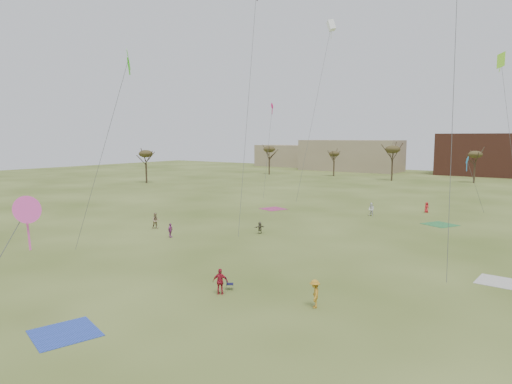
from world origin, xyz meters
The scene contains 18 objects.
ground centered at (0.00, 0.00, 0.00)m, with size 260.00×260.00×0.00m, color #3A4A17.
spectator_fore_a centered at (6.18, -0.95, 0.92)m, with size 1.08×0.45×1.85m, color #B41E33.
spectator_fore_b centered at (-14.83, 12.05, 0.96)m, with size 0.94×0.73×1.93m, color #9F8365.
spectator_fore_c centered at (-3.05, 17.04, 0.68)m, with size 1.27×0.40×1.37m, color brown.
flyer_mid_b centered at (12.71, 0.70, 0.92)m, with size 1.19×0.68×1.84m, color #BF8623.
spectator_mid_d centered at (-9.92, 9.72, 0.78)m, with size 0.92×0.38×1.57m, color #A64596.
spectator_mid_e centered at (2.93, 35.68, 0.91)m, with size 0.88×0.69×1.82m, color white.
flyer_far_b centered at (8.47, 43.05, 0.76)m, with size 0.75×0.49×1.53m, color red.
blanket_blue centered at (3.15, -10.88, 0.00)m, with size 3.36×3.36×0.03m, color #2A47B9.
blanket_cream centered at (21.69, 13.40, 0.00)m, with size 3.00×3.00×0.03m, color beige.
blanket_plum centered at (-11.57, 32.81, 0.00)m, with size 3.32×3.32×0.03m, color #A73368.
blanket_olive centered at (12.39, 34.53, 0.00)m, with size 3.43×3.43×0.03m, color #2D7D3F.
camp_chair_center centered at (6.09, 0.18, 0.26)m, with size 0.74×0.73×0.87m.
kites_aloft centered at (-0.58, 26.66, 22.94)m, with size 45.53×63.42×27.88m.
tree_line centered at (-2.85, 79.12, 7.09)m, with size 117.44×49.32×8.91m.
building_tan centered at (-35.00, 115.00, 5.00)m, with size 32.00×14.00×10.00m, color #937F60.
building_brick centered at (5.00, 120.00, 6.00)m, with size 26.00×16.00×12.00m, color brown.
building_tan_west centered at (-65.00, 122.00, 4.00)m, with size 20.00×12.00×8.00m, color #937F60.
Camera 1 is at (25.85, -24.24, 10.92)m, focal length 31.58 mm.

